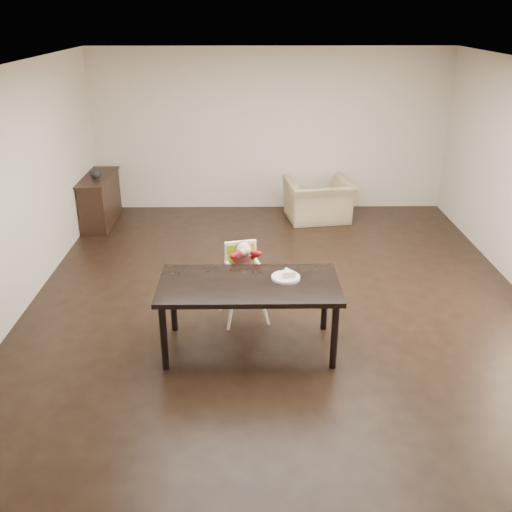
{
  "coord_description": "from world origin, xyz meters",
  "views": [
    {
      "loc": [
        -0.36,
        -6.16,
        3.25
      ],
      "look_at": [
        -0.29,
        -0.54,
        0.8
      ],
      "focal_mm": 40.0,
      "sensor_mm": 36.0,
      "label": 1
    }
  ],
  "objects_px": {
    "dining_table": "(249,290)",
    "high_chair": "(243,264)",
    "sideboard": "(100,200)",
    "armchair": "(319,194)"
  },
  "relations": [
    {
      "from": "dining_table",
      "to": "high_chair",
      "type": "relative_size",
      "value": 1.92
    },
    {
      "from": "high_chair",
      "to": "sideboard",
      "type": "distance_m",
      "value": 3.92
    },
    {
      "from": "high_chair",
      "to": "dining_table",
      "type": "bearing_deg",
      "value": -97.4
    },
    {
      "from": "sideboard",
      "to": "dining_table",
      "type": "bearing_deg",
      "value": -57.5
    },
    {
      "from": "dining_table",
      "to": "high_chair",
      "type": "bearing_deg",
      "value": 95.82
    },
    {
      "from": "armchair",
      "to": "sideboard",
      "type": "height_order",
      "value": "armchair"
    },
    {
      "from": "high_chair",
      "to": "sideboard",
      "type": "bearing_deg",
      "value": 113.56
    },
    {
      "from": "high_chair",
      "to": "armchair",
      "type": "height_order",
      "value": "high_chair"
    },
    {
      "from": "armchair",
      "to": "sideboard",
      "type": "xyz_separation_m",
      "value": [
        -3.56,
        -0.1,
        -0.06
      ]
    },
    {
      "from": "dining_table",
      "to": "sideboard",
      "type": "relative_size",
      "value": 1.43
    }
  ]
}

